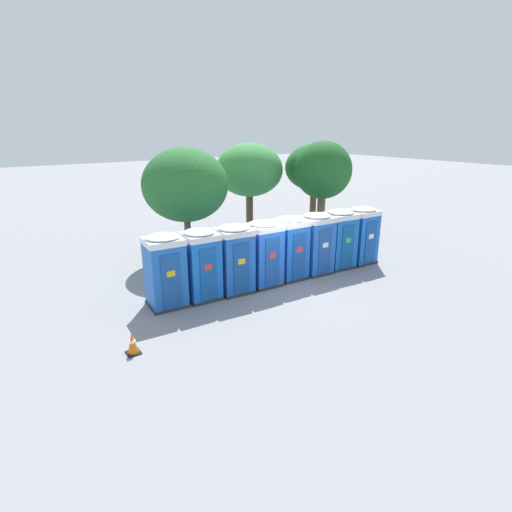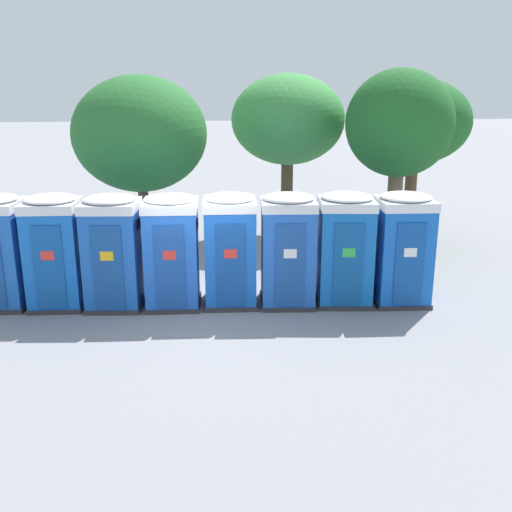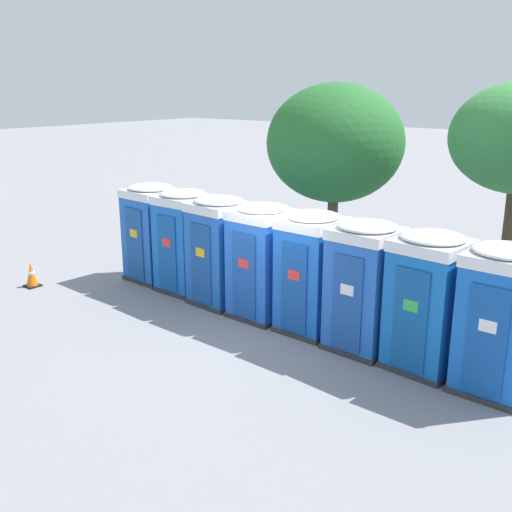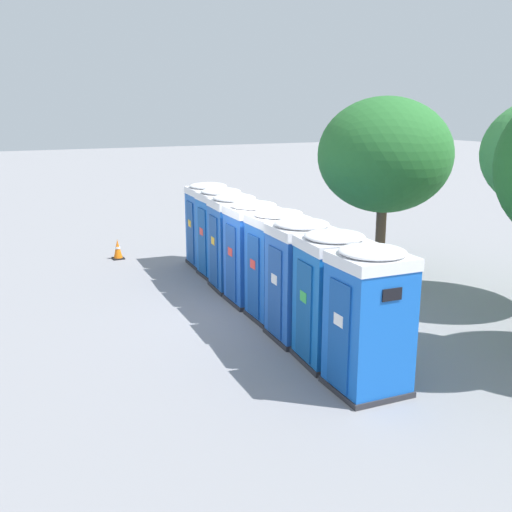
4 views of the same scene
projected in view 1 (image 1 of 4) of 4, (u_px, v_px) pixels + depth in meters
name	position (u px, v px, depth m)	size (l,w,h in m)	color
ground_plane	(281.00, 283.00, 15.75)	(120.00, 120.00, 0.00)	gray
portapotty_0	(165.00, 270.00, 13.40)	(1.32, 1.28, 2.54)	#2D2D33
portapotty_1	(201.00, 264.00, 14.01)	(1.23, 1.24, 2.54)	#2D2D33
portapotty_2	(234.00, 259.00, 14.58)	(1.32, 1.30, 2.54)	#2D2D33
portapotty_3	(264.00, 253.00, 15.22)	(1.25, 1.25, 2.54)	#2D2D33
portapotty_4	(290.00, 248.00, 15.91)	(1.22, 1.24, 2.54)	#2D2D33
portapotty_5	(316.00, 243.00, 16.52)	(1.29, 1.28, 2.54)	#2D2D33
portapotty_6	(339.00, 239.00, 17.17)	(1.34, 1.32, 2.54)	#2D2D33
portapotty_7	(361.00, 235.00, 17.79)	(1.26, 1.25, 2.54)	#2D2D33
street_tree_0	(185.00, 185.00, 17.62)	(3.79, 3.79, 5.05)	brown
street_tree_1	(315.00, 168.00, 22.45)	(3.32, 3.32, 4.97)	brown
street_tree_2	(323.00, 171.00, 20.38)	(2.94, 2.94, 5.22)	brown
street_tree_3	(249.00, 170.00, 21.17)	(3.55, 3.55, 5.09)	brown
traffic_cone	(132.00, 343.00, 10.78)	(0.36, 0.36, 0.64)	black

